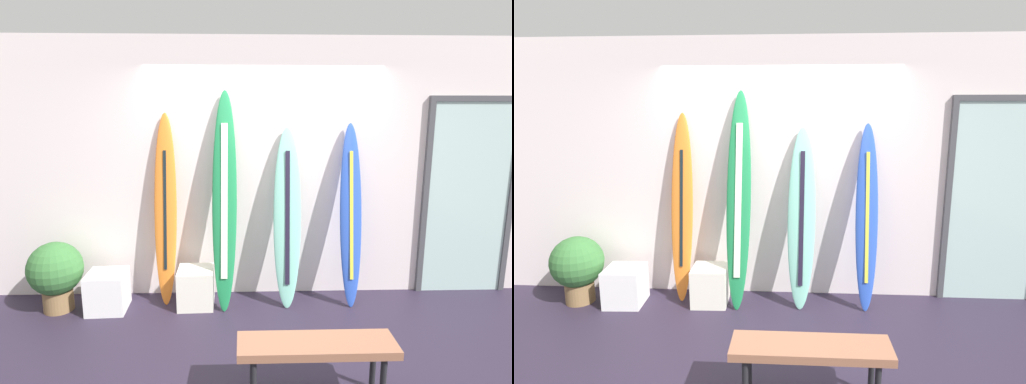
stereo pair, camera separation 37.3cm
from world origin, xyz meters
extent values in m
cube|color=#282032|center=(0.00, 0.00, -0.02)|extent=(8.00, 8.00, 0.04)
cube|color=silver|center=(0.00, 1.30, 1.40)|extent=(7.20, 0.20, 2.80)
ellipsoid|color=orange|center=(-1.04, 1.03, 1.01)|extent=(0.26, 0.33, 2.02)
cube|color=black|center=(-1.04, 1.00, 1.01)|extent=(0.04, 0.17, 1.24)
ellipsoid|color=#1F8349|center=(-0.42, 0.94, 1.13)|extent=(0.28, 0.51, 2.25)
cube|color=white|center=(-0.42, 0.90, 1.13)|extent=(0.08, 0.31, 1.56)
cone|color=black|center=(-0.42, 0.80, 0.20)|extent=(0.07, 0.09, 0.11)
ellipsoid|color=#81CFBA|center=(0.23, 0.97, 0.94)|extent=(0.31, 0.45, 1.88)
cube|color=black|center=(0.23, 0.93, 0.94)|extent=(0.06, 0.29, 1.37)
cone|color=black|center=(0.23, 0.85, 0.16)|extent=(0.07, 0.09, 0.11)
ellipsoid|color=blue|center=(0.90, 0.96, 0.96)|extent=(0.24, 0.44, 1.92)
cube|color=yellow|center=(0.90, 0.93, 0.97)|extent=(0.04, 0.27, 1.32)
cone|color=black|center=(0.90, 0.85, 0.17)|extent=(0.07, 0.09, 0.11)
cube|color=white|center=(-1.64, 0.82, 0.20)|extent=(0.40, 0.40, 0.40)
cube|color=white|center=(-0.73, 0.89, 0.20)|extent=(0.38, 0.38, 0.41)
cube|color=silver|center=(2.27, 1.18, 1.07)|extent=(0.91, 0.02, 2.13)
cube|color=#47474C|center=(1.78, 1.18, 1.07)|extent=(0.06, 0.06, 2.13)
cube|color=#47474C|center=(2.27, 1.18, 2.16)|extent=(1.03, 0.06, 0.06)
cylinder|color=olive|center=(-2.15, 0.83, 0.11)|extent=(0.30, 0.30, 0.22)
sphere|color=#366D35|center=(-2.15, 0.83, 0.45)|extent=(0.55, 0.55, 0.55)
cube|color=#935F46|center=(0.28, -0.59, 0.43)|extent=(1.11, 0.31, 0.06)
cylinder|color=black|center=(-0.16, -0.48, 0.20)|extent=(0.04, 0.04, 0.40)
cylinder|color=black|center=(0.72, -0.48, 0.20)|extent=(0.04, 0.04, 0.40)
camera|label=1|loc=(-0.22, -3.13, 2.01)|focal=28.34mm
camera|label=2|loc=(0.15, -3.12, 2.01)|focal=28.34mm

